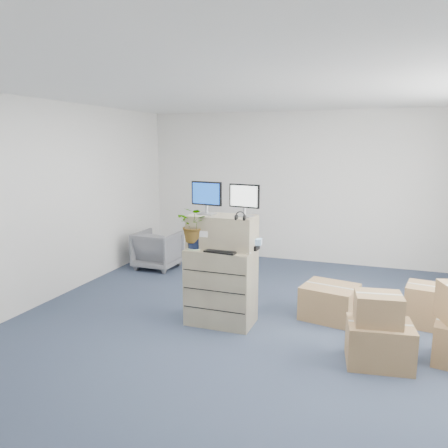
% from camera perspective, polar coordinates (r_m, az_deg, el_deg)
% --- Properties ---
extents(ground, '(7.00, 7.00, 0.00)m').
position_cam_1_polar(ground, '(5.30, 3.31, -14.09)').
color(ground, '#222D3E').
rests_on(ground, ground).
extents(wall_back, '(6.00, 0.02, 2.80)m').
position_cam_1_polar(wall_back, '(8.30, 10.23, 4.73)').
color(wall_back, silver).
rests_on(wall_back, ground).
extents(filing_cabinet_lower, '(0.82, 0.50, 0.95)m').
position_cam_1_polar(filing_cabinet_lower, '(5.43, -0.38, -8.13)').
color(filing_cabinet_lower, gray).
rests_on(filing_cabinet_lower, ground).
extents(filing_cabinet_upper, '(0.81, 0.41, 0.41)m').
position_cam_1_polar(filing_cabinet_upper, '(5.29, -0.22, -1.03)').
color(filing_cabinet_upper, gray).
rests_on(filing_cabinet_upper, filing_cabinet_lower).
extents(monitor_left, '(0.41, 0.18, 0.40)m').
position_cam_1_polar(monitor_left, '(5.31, -2.30, 3.68)').
color(monitor_left, '#99999E').
rests_on(monitor_left, filing_cabinet_upper).
extents(monitor_right, '(0.39, 0.18, 0.39)m').
position_cam_1_polar(monitor_right, '(5.15, 2.66, 3.35)').
color(monitor_right, '#99999E').
rests_on(monitor_right, filing_cabinet_upper).
extents(headphones, '(0.12, 0.01, 0.12)m').
position_cam_1_polar(headphones, '(4.98, 2.16, 1.00)').
color(headphones, black).
rests_on(headphones, filing_cabinet_upper).
extents(keyboard, '(0.40, 0.20, 0.02)m').
position_cam_1_polar(keyboard, '(5.13, -0.41, -3.62)').
color(keyboard, black).
rests_on(keyboard, filing_cabinet_lower).
extents(mouse, '(0.09, 0.06, 0.03)m').
position_cam_1_polar(mouse, '(5.05, 3.11, -3.79)').
color(mouse, silver).
rests_on(mouse, filing_cabinet_lower).
extents(water_bottle, '(0.06, 0.06, 0.21)m').
position_cam_1_polar(water_bottle, '(5.28, 0.27, -2.12)').
color(water_bottle, gray).
rests_on(water_bottle, filing_cabinet_lower).
extents(phone_dock, '(0.06, 0.05, 0.13)m').
position_cam_1_polar(phone_dock, '(5.30, -0.67, -2.78)').
color(phone_dock, silver).
rests_on(phone_dock, filing_cabinet_lower).
extents(external_drive, '(0.20, 0.15, 0.06)m').
position_cam_1_polar(external_drive, '(5.27, 3.51, -3.04)').
color(external_drive, black).
rests_on(external_drive, filing_cabinet_lower).
extents(tissue_box, '(0.21, 0.12, 0.08)m').
position_cam_1_polar(tissue_box, '(5.28, 3.85, -2.30)').
color(tissue_box, '#4290E1').
rests_on(tissue_box, external_drive).
extents(potted_plant, '(0.47, 0.50, 0.42)m').
position_cam_1_polar(potted_plant, '(5.25, -3.85, -0.74)').
color(potted_plant, '#A1BC98').
rests_on(potted_plant, filing_cabinet_lower).
extents(office_chair, '(0.73, 0.69, 0.74)m').
position_cam_1_polar(office_chair, '(7.90, -8.65, -3.09)').
color(office_chair, '#5C5D61').
rests_on(office_chair, ground).
extents(cardboard_boxes, '(2.13, 1.76, 0.82)m').
position_cam_1_polar(cardboard_boxes, '(5.35, 22.41, -11.22)').
color(cardboard_boxes, '#936D47').
rests_on(cardboard_boxes, ground).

